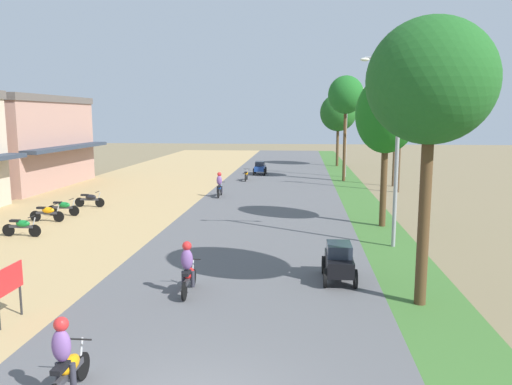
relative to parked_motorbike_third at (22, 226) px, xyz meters
name	(u,v)px	position (x,y,z in m)	size (l,w,h in m)	color
shophouse_mid	(11,142)	(-9.53, 15.43, 2.90)	(9.22, 11.81, 6.90)	tan
parked_motorbike_third	(22,226)	(0.00, 0.00, 0.00)	(1.80, 0.54, 0.94)	black
parked_motorbike_fourth	(47,212)	(-0.46, 3.16, 0.00)	(1.80, 0.54, 0.94)	black
parked_motorbike_fifth	(63,207)	(-0.38, 4.73, 0.00)	(1.80, 0.54, 0.94)	black
parked_motorbike_sixth	(90,199)	(-0.04, 7.40, 0.00)	(1.80, 0.54, 0.94)	black
street_signboard	(8,284)	(4.87, -9.00, 0.55)	(0.06, 1.30, 1.50)	#262628
median_tree_nearest	(431,83)	(15.86, -6.69, 5.74)	(3.48, 3.48, 8.00)	#4C351E
median_tree_second	(386,115)	(16.40, 3.72, 4.89)	(2.92, 2.92, 7.27)	#4C351E
median_tree_third	(346,95)	(15.92, 21.02, 6.50)	(2.88, 2.88, 8.59)	#4C351E
median_tree_fourth	(338,113)	(16.22, 33.68, 5.19)	(3.85, 3.85, 7.68)	#4C351E
streetlamp_near	(398,138)	(16.24, -0.20, 3.99)	(3.16, 0.20, 7.78)	gray
streetlamp_mid	(346,125)	(16.24, 23.79, 4.05)	(3.16, 0.20, 7.89)	gray
utility_pole_near	(395,130)	(19.51, 18.57, 3.82)	(1.80, 0.20, 8.38)	brown
utility_pole_far	(400,131)	(19.31, 15.44, 3.84)	(1.80, 0.20, 8.40)	brown
car_hatchback_black	(339,260)	(13.67, -4.85, 0.19)	(1.04, 2.00, 1.23)	black
car_sedan_blue	(260,167)	(8.60, 24.88, 0.19)	(1.10, 2.26, 1.19)	navy
motorbike_foreground_rider	(66,359)	(8.02, -12.33, 0.30)	(0.54, 1.80, 1.66)	black
motorbike_ahead_second	(188,269)	(9.06, -6.56, 0.30)	(0.54, 1.80, 1.66)	black
motorbike_ahead_third	(220,185)	(7.01, 11.79, 0.30)	(0.54, 1.80, 1.66)	black
motorbike_ahead_fourth	(246,175)	(7.83, 20.36, 0.02)	(0.54, 1.80, 0.94)	black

